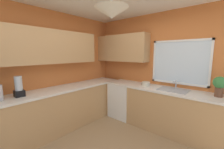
{
  "coord_description": "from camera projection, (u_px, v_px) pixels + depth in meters",
  "views": [
    {
      "loc": [
        1.24,
        -1.43,
        1.67
      ],
      "look_at": [
        -0.65,
        0.76,
        1.23
      ],
      "focal_mm": 22.75,
      "sensor_mm": 36.0,
      "label": 1
    }
  ],
  "objects": [
    {
      "name": "potted_plant",
      "position": [
        220.0,
        85.0,
        2.44
      ],
      "size": [
        0.21,
        0.21,
        0.36
      ],
      "color": "brown",
      "rests_on": "counter_run_back"
    },
    {
      "name": "sink_assembly",
      "position": [
        173.0,
        89.0,
        2.92
      ],
      "size": [
        0.56,
        0.4,
        0.19
      ],
      "color": "#9EA0A5",
      "rests_on": "counter_run_back"
    },
    {
      "name": "counter_run_back",
      "position": [
        166.0,
        110.0,
        3.07
      ],
      "size": [
        2.95,
        0.65,
        0.92
      ],
      "color": "tan",
      "rests_on": "ground_plane"
    },
    {
      "name": "room_shell",
      "position": [
        98.0,
        44.0,
        2.77
      ],
      "size": [
        3.86,
        3.83,
        2.66
      ],
      "color": "#D17238",
      "rests_on": "ground_plane"
    },
    {
      "name": "dishwasher",
      "position": [
        123.0,
        100.0,
        3.77
      ],
      "size": [
        0.6,
        0.6,
        0.87
      ],
      "primitive_type": "cube",
      "color": "white",
      "rests_on": "ground_plane"
    },
    {
      "name": "counter_run_left",
      "position": [
        57.0,
        110.0,
        3.06
      ],
      "size": [
        0.65,
        3.44,
        0.92
      ],
      "color": "tan",
      "rests_on": "ground_plane"
    },
    {
      "name": "blender_appliance",
      "position": [
        19.0,
        87.0,
        2.47
      ],
      "size": [
        0.15,
        0.15,
        0.36
      ],
      "color": "black",
      "rests_on": "counter_run_left"
    },
    {
      "name": "bowl",
      "position": [
        146.0,
        84.0,
        3.31
      ],
      "size": [
        0.19,
        0.19,
        0.09
      ],
      "primitive_type": "cylinder",
      "color": "beige",
      "rests_on": "counter_run_back"
    }
  ]
}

